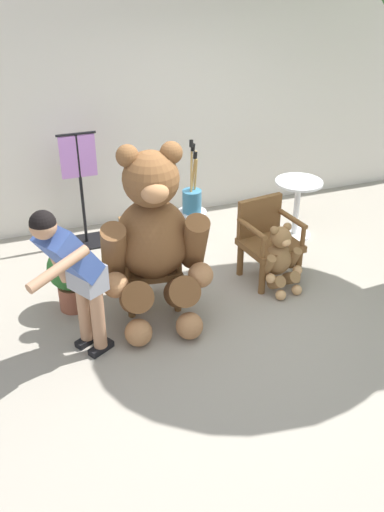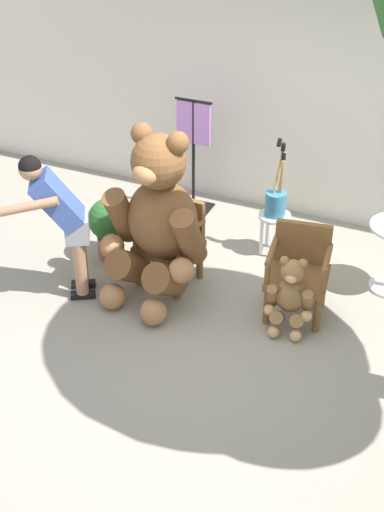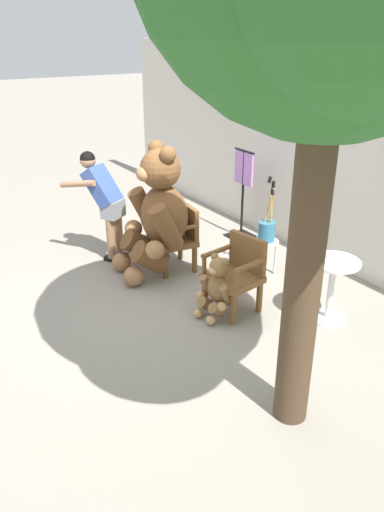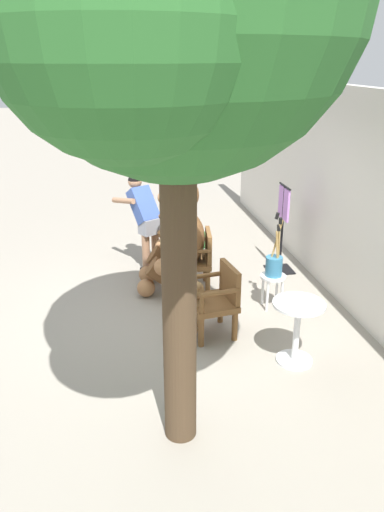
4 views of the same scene
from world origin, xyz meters
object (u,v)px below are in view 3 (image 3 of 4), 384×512
Objects in this scene: wooden_chair_right at (237,272)px; wooden_chair_left at (177,236)px; brush_bucket at (267,228)px; teddy_bear_small at (217,287)px; person_visitor at (104,197)px; potted_plant at (155,222)px; round_side_table at (332,283)px; teddy_bear_large at (158,212)px; white_stool at (265,248)px; clothing_display_stand at (243,193)px.

wooden_chair_left is at bearing 179.99° from wooden_chair_right.
wooden_chair_right is 1.04m from brush_bucket.
person_visitor is (-2.13, -0.38, 0.54)m from teddy_bear_small.
brush_bucket reaches higher than teddy_bear_small.
wooden_chair_left reaches higher than potted_plant.
person_visitor is 2.07× the size of round_side_table.
potted_plant is (-2.82, -0.62, -0.05)m from round_side_table.
person_visitor is at bearing -170.01° from teddy_bear_small.
round_side_table is 2.89m from potted_plant.
wooden_chair_right is 0.58× the size of person_visitor.
white_stool is at bearing 55.71° from teddy_bear_large.
wooden_chair_right is 2.26m from person_visitor.
potted_plant is at bearing 172.88° from wooden_chair_left.
white_stool is at bearing 48.99° from wooden_chair_left.
round_side_table is 0.53× the size of clothing_display_stand.
wooden_chair_right is 1.17× the size of teddy_bear_small.
wooden_chair_left is 2.17m from round_side_table.
wooden_chair_right is at bearing -59.30° from brush_bucket.
teddy_bear_large reaches higher than clothing_display_stand.
round_side_table is 2.55m from clothing_display_stand.
teddy_bear_small reaches higher than white_stool.
wooden_chair_left is 1.26× the size of potted_plant.
person_visitor reaches higher than potted_plant.
teddy_bear_large reaches higher than round_side_table.
person_visitor is 0.90m from potted_plant.
wooden_chair_right is 0.63× the size of clothing_display_stand.
person_visitor is at bearing -135.90° from white_stool.
clothing_display_stand is at bearing 105.68° from wooden_chair_left.
teddy_bear_large reaches higher than brush_bucket.
clothing_display_stand is at bearing 140.30° from wooden_chair_right.
wooden_chair_right is 2.21m from clothing_display_stand.
teddy_bear_large is 1.15× the size of person_visitor.
teddy_bear_large reaches higher than teddy_bear_small.
wooden_chair_right is 1.04m from round_side_table.
brush_bucket is 1.28m from clothing_display_stand.
wooden_chair_left is 0.58× the size of person_visitor.
white_stool is at bearing 27.13° from potted_plant.
teddy_bear_large is 2.34× the size of teddy_bear_small.
white_stool is 1.30m from round_side_table.
wooden_chair_right is 1.19× the size of round_side_table.
clothing_display_stand reaches higher than wooden_chair_right.
teddy_bear_large reaches higher than person_visitor.
brush_bucket reaches higher than wooden_chair_left.
wooden_chair_left reaches higher than white_stool.
teddy_bear_small is (0.01, -0.28, -0.10)m from wooden_chair_right.
clothing_display_stand reaches higher than white_stool.
clothing_display_stand is at bearing 135.37° from teddy_bear_small.
wooden_chair_right is at bearing 17.21° from person_visitor.
wooden_chair_left is at bearing -131.02° from brush_bucket.
round_side_table is at bearing 25.59° from person_visitor.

